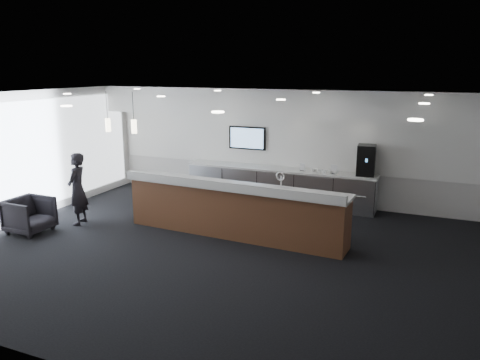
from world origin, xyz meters
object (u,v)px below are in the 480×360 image
at_px(armchair, 30,215).
at_px(lounge_guest, 77,189).
at_px(service_counter, 234,209).
at_px(coffee_machine, 366,160).

distance_m(armchair, lounge_guest, 1.14).
distance_m(service_counter, armchair, 4.45).
distance_m(service_counter, coffee_machine, 3.66).
height_order(coffee_machine, lounge_guest, coffee_machine).
bearing_deg(service_counter, armchair, -156.60).
bearing_deg(coffee_machine, service_counter, -134.67).
bearing_deg(coffee_machine, lounge_guest, -154.49).
distance_m(service_counter, lounge_guest, 3.65).
relative_size(service_counter, coffee_machine, 6.66).
xyz_separation_m(service_counter, coffee_machine, (2.30, 2.75, 0.74)).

